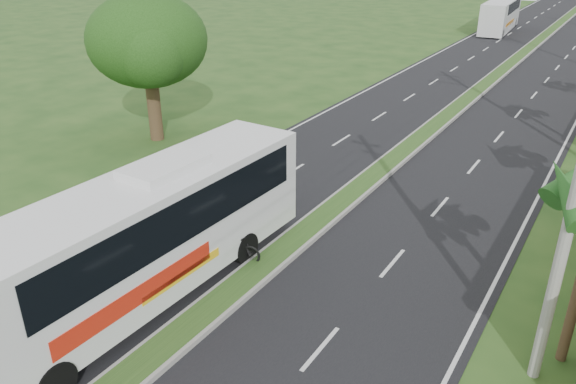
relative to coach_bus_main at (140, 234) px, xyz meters
The scene contains 9 objects.
ground 3.12m from the coach_bus_main, 21.10° to the left, with size 180.00×180.00×0.00m, color #23471A.
road_asphalt 21.00m from the coach_bus_main, 84.41° to the left, with size 14.00×160.00×0.02m, color black.
median_strip 20.99m from the coach_bus_main, 84.41° to the left, with size 1.20×160.00×0.18m.
lane_edge_left 21.42m from the coach_bus_main, 102.65° to the left, with size 0.12×160.00×0.01m, color silver.
lane_edge_right 22.66m from the coach_bus_main, 67.21° to the left, with size 0.12×160.00×0.01m, color silver.
shade_tree 15.03m from the coach_bus_main, 133.01° to the left, with size 6.30×6.00×7.54m.
coach_bus_main is the anchor object (origin of this frame).
coach_bus_far 57.23m from the coach_bus_main, 93.00° to the left, with size 3.23×11.57×3.33m.
motorcyclist 3.43m from the coach_bus_main, 71.86° to the left, with size 1.96×1.10×2.48m.
Camera 1 is at (8.99, -10.47, 10.13)m, focal length 35.00 mm.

